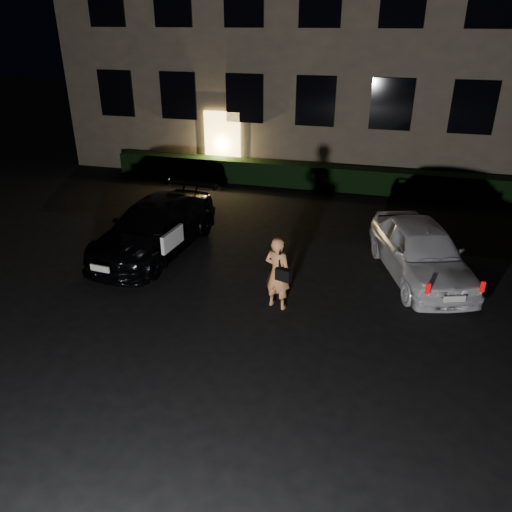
# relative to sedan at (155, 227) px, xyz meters

# --- Properties ---
(ground) EXTENTS (80.00, 80.00, 0.00)m
(ground) POSITION_rel_sedan_xyz_m (3.06, -3.94, -0.67)
(ground) COLOR black
(ground) RESTS_ON ground
(building) EXTENTS (20.00, 8.11, 12.00)m
(building) POSITION_rel_sedan_xyz_m (3.06, 11.05, 5.33)
(building) COLOR #6E5E4E
(building) RESTS_ON ground
(hedge) EXTENTS (15.00, 0.70, 0.85)m
(hedge) POSITION_rel_sedan_xyz_m (3.06, 6.56, -0.24)
(hedge) COLOR black
(hedge) RESTS_ON ground
(sedan) EXTENTS (2.30, 4.80, 1.34)m
(sedan) POSITION_rel_sedan_xyz_m (0.00, 0.00, 0.00)
(sedan) COLOR black
(sedan) RESTS_ON ground
(hatch) EXTENTS (2.80, 4.30, 1.36)m
(hatch) POSITION_rel_sedan_xyz_m (6.74, 0.25, 0.01)
(hatch) COLOR white
(hatch) RESTS_ON ground
(man) EXTENTS (0.68, 0.56, 1.63)m
(man) POSITION_rel_sedan_xyz_m (3.77, -1.98, 0.15)
(man) COLOR #F2975C
(man) RESTS_ON ground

